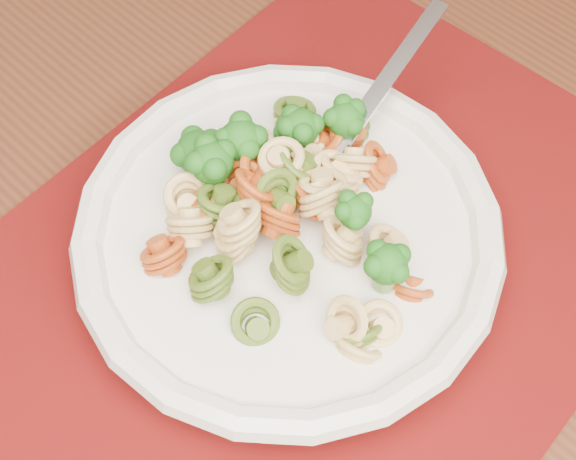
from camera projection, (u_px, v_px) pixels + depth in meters
name	position (u px, v px, depth m)	size (l,w,h in m)	color
dining_table	(302.00, 207.00, 0.64)	(1.75, 1.46, 0.71)	#4C2615
placemat	(318.00, 259.00, 0.51)	(0.45, 0.35, 0.00)	#590E03
pasta_bowl	(288.00, 239.00, 0.49)	(0.26, 0.26, 0.05)	silver
pasta_broccoli_heap	(288.00, 225.00, 0.47)	(0.22, 0.22, 0.06)	#E7C272
fork	(320.00, 174.00, 0.49)	(0.19, 0.02, 0.01)	silver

